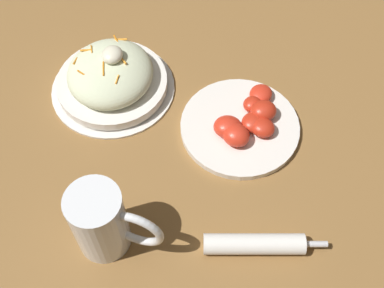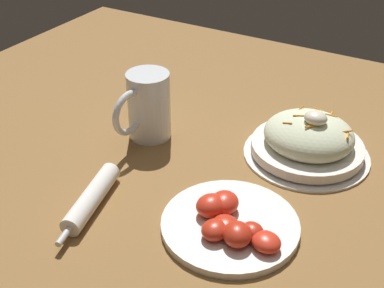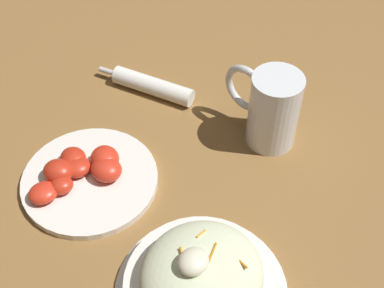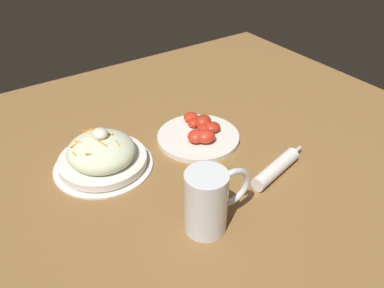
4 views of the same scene
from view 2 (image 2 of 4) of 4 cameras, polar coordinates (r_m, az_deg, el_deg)
The scene contains 5 objects.
ground_plane at distance 0.92m, azimuth -2.49°, elevation -4.34°, with size 1.43×1.43×0.00m, color olive.
salad_plate at distance 1.00m, azimuth 12.62°, elevation 0.35°, with size 0.24×0.24×0.10m.
beer_mug at distance 1.02m, azimuth -4.85°, elevation 3.78°, with size 0.08×0.15×0.14m.
napkin_roll at distance 0.87m, azimuth -11.00°, elevation -5.87°, with size 0.07×0.19×0.03m.
tomato_plate at distance 0.82m, azimuth 4.18°, elevation -8.69°, with size 0.22×0.22×0.05m.
Camera 2 is at (-0.40, 0.61, 0.55)m, focal length 48.56 mm.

